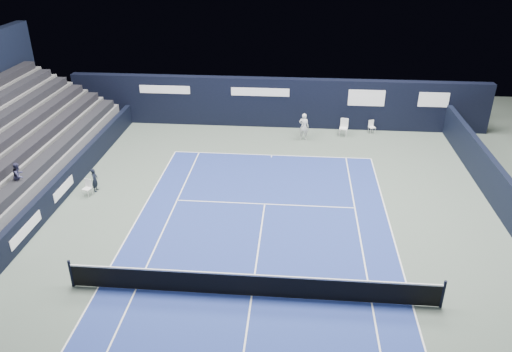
{
  "coord_description": "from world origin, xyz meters",
  "views": [
    {
      "loc": [
        1.32,
        -13.5,
        11.54
      ],
      "look_at": [
        -0.43,
        6.68,
        1.3
      ],
      "focal_mm": 35.0,
      "sensor_mm": 36.0,
      "label": 1
    }
  ],
  "objects_px": {
    "line_judge_chair": "(88,186)",
    "tennis_net": "(252,285)",
    "tennis_player": "(304,127)",
    "folding_chair_back_a": "(344,124)",
    "folding_chair_back_b": "(372,126)"
  },
  "relations": [
    {
      "from": "tennis_player",
      "to": "line_judge_chair",
      "type": "bearing_deg",
      "value": -142.44
    },
    {
      "from": "line_judge_chair",
      "to": "tennis_player",
      "type": "xyz_separation_m",
      "value": [
        10.17,
        7.82,
        0.35
      ]
    },
    {
      "from": "tennis_net",
      "to": "tennis_player",
      "type": "xyz_separation_m",
      "value": [
        1.75,
        14.36,
        0.31
      ]
    },
    {
      "from": "tennis_player",
      "to": "folding_chair_back_a",
      "type": "bearing_deg",
      "value": 20.03
    },
    {
      "from": "folding_chair_back_a",
      "to": "line_judge_chair",
      "type": "relative_size",
      "value": 1.3
    },
    {
      "from": "line_judge_chair",
      "to": "tennis_net",
      "type": "relative_size",
      "value": 0.06
    },
    {
      "from": "folding_chair_back_a",
      "to": "folding_chair_back_b",
      "type": "height_order",
      "value": "folding_chair_back_a"
    },
    {
      "from": "line_judge_chair",
      "to": "tennis_net",
      "type": "bearing_deg",
      "value": -22.53
    },
    {
      "from": "folding_chair_back_b",
      "to": "tennis_player",
      "type": "height_order",
      "value": "tennis_player"
    },
    {
      "from": "tennis_net",
      "to": "tennis_player",
      "type": "height_order",
      "value": "tennis_player"
    },
    {
      "from": "folding_chair_back_a",
      "to": "tennis_player",
      "type": "bearing_deg",
      "value": -147.89
    },
    {
      "from": "folding_chair_back_b",
      "to": "folding_chair_back_a",
      "type": "bearing_deg",
      "value": 175.32
    },
    {
      "from": "tennis_player",
      "to": "folding_chair_back_b",
      "type": "bearing_deg",
      "value": 19.06
    },
    {
      "from": "line_judge_chair",
      "to": "tennis_player",
      "type": "relative_size",
      "value": 0.5
    },
    {
      "from": "folding_chair_back_b",
      "to": "tennis_player",
      "type": "distance_m",
      "value": 4.44
    }
  ]
}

